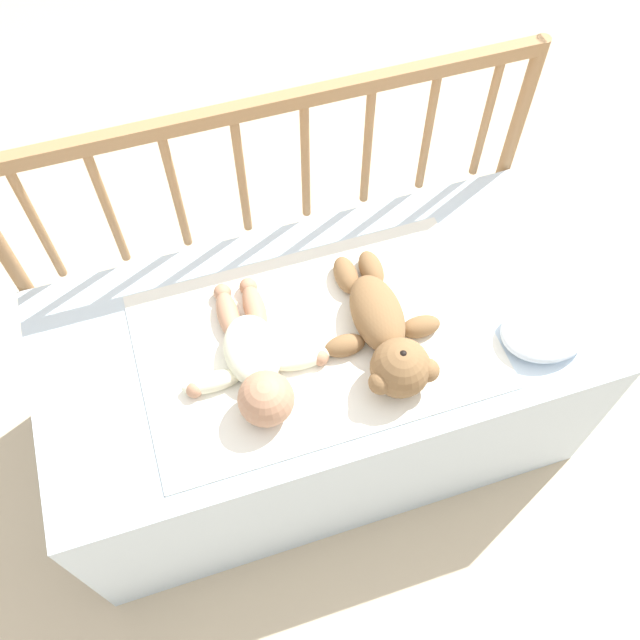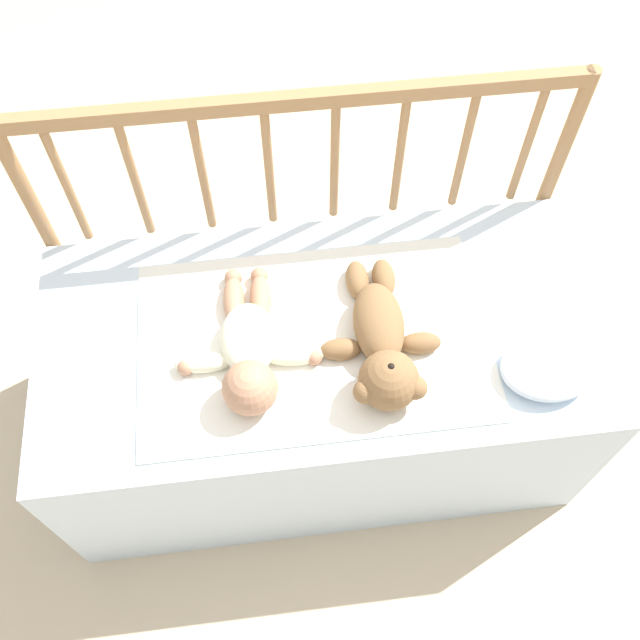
{
  "view_description": "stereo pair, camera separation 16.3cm",
  "coord_description": "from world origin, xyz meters",
  "views": [
    {
      "loc": [
        -0.26,
        -0.82,
        2.0
      ],
      "look_at": [
        0.0,
        -0.01,
        0.61
      ],
      "focal_mm": 40.0,
      "sensor_mm": 36.0,
      "label": 1
    },
    {
      "loc": [
        -0.1,
        -0.86,
        2.0
      ],
      "look_at": [
        0.0,
        -0.01,
        0.61
      ],
      "focal_mm": 40.0,
      "sensor_mm": 36.0,
      "label": 2
    }
  ],
  "objects": [
    {
      "name": "blanket",
      "position": [
        -0.02,
        -0.03,
        0.55
      ],
      "size": [
        0.82,
        0.52,
        0.01
      ],
      "color": "white",
      "rests_on": "crib_mattress"
    },
    {
      "name": "crib_mattress",
      "position": [
        0.0,
        0.0,
        0.28
      ],
      "size": [
        1.35,
        0.66,
        0.55
      ],
      "color": "silver",
      "rests_on": "ground_plane"
    },
    {
      "name": "small_pillow",
      "position": [
        0.5,
        -0.18,
        0.58
      ],
      "size": [
        0.22,
        0.17,
        0.06
      ],
      "color": "silver",
      "rests_on": "crib_mattress"
    },
    {
      "name": "teddy_bear",
      "position": [
        0.13,
        -0.09,
        0.61
      ],
      "size": [
        0.28,
        0.42,
        0.14
      ],
      "color": "olive",
      "rests_on": "crib_mattress"
    },
    {
      "name": "crib_rail",
      "position": [
        0.0,
        0.35,
        0.67
      ],
      "size": [
        1.35,
        0.04,
        0.96
      ],
      "color": "#997047",
      "rests_on": "ground_plane"
    },
    {
      "name": "ground_plane",
      "position": [
        0.0,
        0.0,
        0.0
      ],
      "size": [
        12.0,
        12.0,
        0.0
      ],
      "primitive_type": "plane",
      "color": "#C6B293"
    },
    {
      "name": "baby",
      "position": [
        -0.17,
        -0.06,
        0.59
      ],
      "size": [
        0.35,
        0.41,
        0.12
      ],
      "color": "#EAEACC",
      "rests_on": "crib_mattress"
    }
  ]
}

